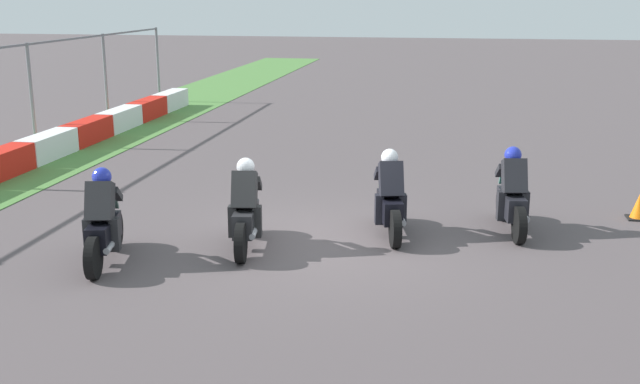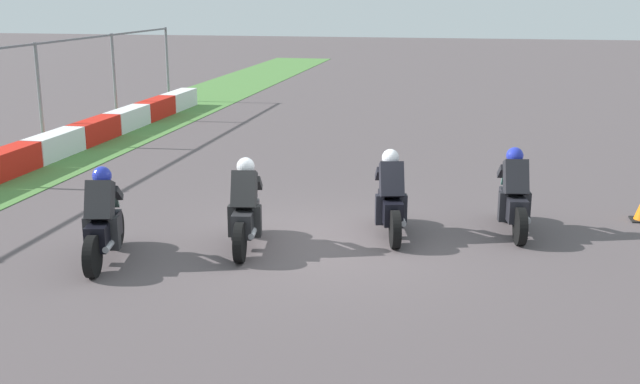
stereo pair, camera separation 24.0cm
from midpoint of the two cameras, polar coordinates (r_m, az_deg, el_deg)
The scene contains 5 objects.
ground_plane at distance 13.10m, azimuth 0.79°, elevation -3.75°, with size 120.00×120.00×0.00m, color #554B4D.
rider_lane_a at distance 13.91m, azimuth 14.66°, elevation -0.45°, with size 2.04×0.59×1.51m.
rider_lane_b at distance 13.37m, azimuth 5.77°, elevation -0.65°, with size 2.02×0.66×1.51m.
rider_lane_c at distance 12.69m, azimuth -4.99°, elevation -1.46°, with size 2.04×0.59×1.51m.
rider_lane_d at distance 12.45m, azimuth -15.26°, elevation -2.26°, with size 2.02×0.65×1.51m.
Camera 2 is at (-12.20, -2.38, 4.14)m, focal length 43.09 mm.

